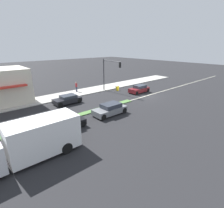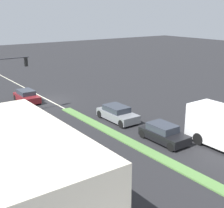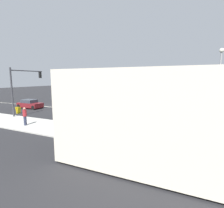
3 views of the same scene
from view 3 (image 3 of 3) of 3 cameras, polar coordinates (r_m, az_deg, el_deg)
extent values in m
plane|color=#232326|center=(21.56, 14.79, -3.97)|extent=(160.00, 160.00, 0.00)
cube|color=#B2AFA8|center=(12.96, 9.85, -11.78)|extent=(4.00, 73.00, 0.12)
cube|color=beige|center=(30.28, -20.99, -0.75)|extent=(0.16, 60.00, 0.01)
cube|color=beige|center=(10.07, 13.50, -3.12)|extent=(5.98, 9.16, 4.82)
cube|color=red|center=(13.27, 16.42, 1.20)|extent=(0.70, 7.32, 0.20)
cylinder|color=#333338|center=(22.95, -29.84, 3.30)|extent=(0.18, 0.18, 5.60)
cylinder|color=#333338|center=(24.28, -25.90, 9.70)|extent=(4.50, 0.12, 0.12)
cube|color=black|center=(25.56, -22.43, 8.78)|extent=(0.28, 0.24, 0.84)
sphere|color=red|center=(25.66, -22.66, 9.37)|extent=(0.18, 0.18, 0.18)
sphere|color=gold|center=(25.65, -22.63, 8.77)|extent=(0.18, 0.18, 0.18)
sphere|color=green|center=(25.65, -22.60, 8.17)|extent=(0.18, 0.18, 0.18)
cylinder|color=gray|center=(20.94, 31.44, 4.68)|extent=(0.16, 0.16, 7.00)
sphere|color=silver|center=(21.11, 32.21, 14.60)|extent=(0.44, 0.44, 0.44)
cylinder|color=#282D42|center=(18.41, -26.49, -4.91)|extent=(0.26, 0.26, 0.86)
cylinder|color=maroon|center=(18.27, -26.64, -2.65)|extent=(0.34, 0.34, 0.62)
sphere|color=tan|center=(18.20, -26.72, -1.35)|extent=(0.22, 0.22, 0.22)
cube|color=yellow|center=(25.77, -28.50, -1.77)|extent=(0.45, 0.21, 0.84)
cube|color=yellow|center=(25.52, -28.07, -1.83)|extent=(0.45, 0.21, 0.84)
cube|color=silver|center=(26.02, 26.83, 0.21)|extent=(2.28, 2.20, 1.90)
cube|color=white|center=(26.11, 18.42, 1.48)|extent=(2.40, 5.10, 2.60)
cylinder|color=black|center=(27.20, 27.07, -1.13)|extent=(0.28, 0.90, 0.90)
cylinder|color=black|center=(25.07, 27.25, -1.88)|extent=(0.28, 0.90, 0.90)
cylinder|color=black|center=(27.48, 15.98, -0.45)|extent=(0.28, 0.90, 0.90)
cylinder|color=black|center=(25.37, 15.22, -1.13)|extent=(0.28, 0.90, 0.90)
cube|color=slate|center=(26.13, -2.28, -0.41)|extent=(1.85, 4.19, 0.66)
cube|color=#2D333D|center=(26.14, -2.70, 0.87)|extent=(1.58, 2.30, 0.50)
cylinder|color=black|center=(26.21, 1.73, -0.76)|extent=(0.22, 0.70, 0.70)
cylinder|color=black|center=(24.72, 0.23, -1.31)|extent=(0.22, 0.70, 0.70)
cylinder|color=black|center=(27.64, -4.53, -0.31)|extent=(0.22, 0.70, 0.70)
cylinder|color=black|center=(26.23, -6.29, -0.80)|extent=(0.22, 0.70, 0.70)
cube|color=maroon|center=(29.31, -25.14, -0.27)|extent=(1.71, 3.83, 0.67)
cube|color=#2D333D|center=(29.38, -25.45, 0.86)|extent=(1.46, 2.11, 0.48)
cylinder|color=black|center=(28.71, -22.03, -0.64)|extent=(0.22, 0.63, 0.63)
cylinder|color=black|center=(27.72, -24.30, -1.08)|extent=(0.22, 0.63, 0.63)
cylinder|color=black|center=(30.96, -25.85, -0.26)|extent=(0.22, 0.63, 0.63)
cylinder|color=black|center=(30.04, -28.07, -0.65)|extent=(0.22, 0.63, 0.63)
cube|color=black|center=(24.08, 10.16, -1.34)|extent=(1.78, 3.88, 0.64)
cube|color=#2D333D|center=(24.04, 9.74, 0.07)|extent=(1.51, 2.14, 0.53)
cylinder|color=black|center=(24.54, 14.03, -1.68)|extent=(0.22, 0.66, 0.66)
cylinder|color=black|center=(23.02, 13.28, -2.30)|extent=(0.22, 0.66, 0.66)
cylinder|color=black|center=(25.26, 7.29, -1.21)|extent=(0.22, 0.66, 0.66)
cylinder|color=black|center=(23.79, 6.14, -1.79)|extent=(0.22, 0.66, 0.66)
cube|color=black|center=(19.06, -7.13, -3.84)|extent=(1.88, 3.84, 0.62)
cube|color=#2D333D|center=(19.06, -7.65, -2.27)|extent=(1.60, 2.11, 0.41)
cylinder|color=black|center=(19.09, -2.01, -4.23)|extent=(0.22, 0.68, 0.68)
cylinder|color=black|center=(17.65, -4.47, -5.30)|extent=(0.22, 0.68, 0.68)
cylinder|color=black|center=(20.57, -9.39, -3.43)|extent=(0.22, 0.68, 0.68)
cylinder|color=black|center=(19.24, -12.20, -4.32)|extent=(0.22, 0.68, 0.68)
camera|label=1|loc=(38.16, 26.84, 12.76)|focal=28.00mm
camera|label=2|loc=(12.80, 81.78, 24.48)|focal=50.00mm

